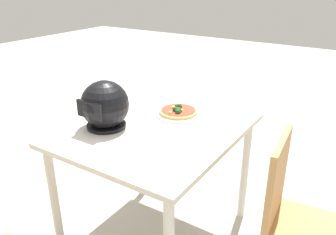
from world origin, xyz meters
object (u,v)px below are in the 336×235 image
motorcycle_helmet (105,106)px  dining_table (157,142)px  pizza (178,111)px  chair_side (292,215)px

motorcycle_helmet → dining_table: bearing=-147.6°
pizza → chair_side: 0.89m
dining_table → pizza: pizza is taller
motorcycle_helmet → chair_side: bearing=-172.2°
chair_side → pizza: bearing=-16.6°
pizza → motorcycle_helmet: bearing=56.5°
pizza → chair_side: size_ratio=0.27×
dining_table → motorcycle_helmet: 0.37m
dining_table → chair_side: 0.83m
pizza → dining_table: bearing=88.3°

